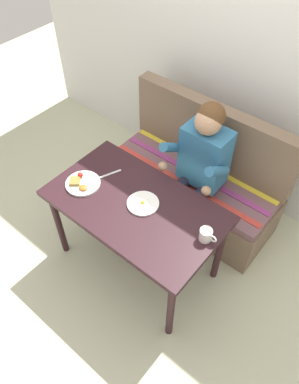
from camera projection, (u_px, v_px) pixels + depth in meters
The scene contains 9 objects.
ground_plane at pixel (138, 261), 2.99m from camera, with size 8.00×8.00×0.00m, color beige.
back_wall at pixel (247, 51), 2.68m from camera, with size 4.40×0.10×2.60m, color silver.
table at pixel (136, 212), 2.51m from camera, with size 1.20×0.70×0.73m.
couch at pixel (195, 181), 3.14m from camera, with size 1.44×0.56×1.00m.
person at pixel (199, 163), 2.70m from camera, with size 0.45×0.61×1.21m.
plate_breakfast at pixel (82, 183), 2.56m from camera, with size 0.24×0.24×0.05m.
plate_eggs at pixel (143, 203), 2.44m from camera, with size 0.22×0.22×0.04m.
coffee_mug at pixel (206, 235), 2.23m from camera, with size 0.12×0.08×0.09m.
fork at pixel (110, 174), 2.63m from camera, with size 0.01×0.17×0.01m, color silver.
Camera 1 is at (1.08, -1.15, 2.61)m, focal length 34.41 mm.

